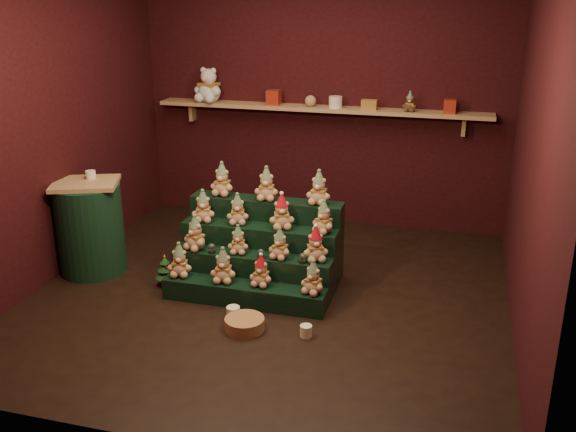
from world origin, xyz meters
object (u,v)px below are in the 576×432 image
(riser_tier_front, at_px, (244,294))
(side_table, at_px, (90,227))
(snow_globe_a, at_px, (212,248))
(snow_globe_b, at_px, (261,254))
(brown_bear, at_px, (410,102))
(mug_right, at_px, (306,331))
(mini_christmas_tree, at_px, (165,270))
(wicker_basket, at_px, (245,324))
(white_bear, at_px, (209,80))
(mug_left, at_px, (233,313))
(snow_globe_c, at_px, (302,258))

(riser_tier_front, relative_size, side_table, 1.61)
(snow_globe_a, distance_m, snow_globe_b, 0.44)
(brown_bear, bearing_deg, snow_globe_a, -127.58)
(snow_globe_a, bearing_deg, mug_right, -29.37)
(snow_globe_b, xyz_separation_m, mini_christmas_tree, (-0.89, -0.01, -0.25))
(side_table, xyz_separation_m, brown_bear, (2.69, 1.79, 0.99))
(side_table, bearing_deg, brown_bear, 12.48)
(snow_globe_b, height_order, wicker_basket, snow_globe_b)
(mug_right, distance_m, white_bear, 3.35)
(snow_globe_b, bearing_deg, mug_right, -45.84)
(mug_right, bearing_deg, mug_left, 170.15)
(mug_left, distance_m, wicker_basket, 0.19)
(mini_christmas_tree, height_order, mug_left, mini_christmas_tree)
(snow_globe_a, height_order, snow_globe_c, same)
(white_bear, bearing_deg, brown_bear, 13.33)
(snow_globe_c, relative_size, white_bear, 0.19)
(mug_left, distance_m, brown_bear, 2.92)
(white_bear, bearing_deg, snow_globe_a, -55.18)
(riser_tier_front, height_order, brown_bear, brown_bear)
(snow_globe_a, bearing_deg, wicker_basket, -49.55)
(mug_left, bearing_deg, side_table, 160.96)
(snow_globe_a, bearing_deg, mug_left, -51.87)
(wicker_basket, bearing_deg, mug_left, 137.11)
(snow_globe_b, bearing_deg, mini_christmas_tree, -179.09)
(snow_globe_a, relative_size, mug_left, 0.80)
(snow_globe_a, xyz_separation_m, wicker_basket, (0.49, -0.57, -0.36))
(snow_globe_b, height_order, side_table, side_table)
(riser_tier_front, bearing_deg, mug_left, -89.06)
(mug_left, bearing_deg, riser_tier_front, 90.94)
(snow_globe_c, height_order, mini_christmas_tree, snow_globe_c)
(snow_globe_a, height_order, side_table, side_table)
(mug_right, bearing_deg, white_bear, 125.13)
(wicker_basket, xyz_separation_m, white_bear, (-1.23, 2.47, 1.51))
(mug_left, height_order, wicker_basket, mug_left)
(snow_globe_c, distance_m, wicker_basket, 0.74)
(mug_left, relative_size, white_bear, 0.23)
(riser_tier_front, xyz_separation_m, wicker_basket, (0.15, -0.41, -0.04))
(snow_globe_b, bearing_deg, mug_left, -102.48)
(riser_tier_front, relative_size, wicker_basket, 4.51)
(snow_globe_c, height_order, brown_bear, brown_bear)
(brown_bear, bearing_deg, snow_globe_b, -118.16)
(snow_globe_c, bearing_deg, mug_right, -72.75)
(mug_right, bearing_deg, side_table, 163.48)
(mini_christmas_tree, bearing_deg, brown_bear, 45.31)
(mug_right, bearing_deg, mini_christmas_tree, 159.39)
(snow_globe_c, height_order, side_table, side_table)
(snow_globe_c, distance_m, mug_right, 0.68)
(side_table, bearing_deg, snow_globe_a, -26.16)
(mini_christmas_tree, bearing_deg, white_bear, 98.94)
(mini_christmas_tree, xyz_separation_m, mug_right, (1.42, -0.53, -0.10))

